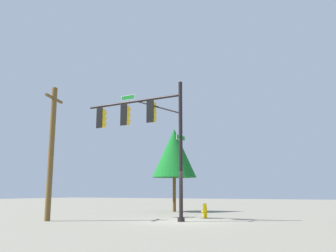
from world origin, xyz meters
TOP-DOWN VIEW (x-y plane):
  - ground_plane at (0.00, 0.00)m, footprint 120.00×120.00m
  - signal_pole_assembly at (2.39, -0.12)m, footprint 6.39×1.03m
  - utility_pole at (6.24, 2.79)m, footprint 0.66×1.75m
  - fire_hydrant at (-0.13, -2.94)m, footprint 0.33×0.24m
  - tree_near at (4.30, -8.07)m, footprint 3.37×3.37m

SIDE VIEW (x-z plane):
  - ground_plane at x=0.00m, z-range 0.00..0.00m
  - fire_hydrant at x=-0.13m, z-range 0.00..0.83m
  - utility_pole at x=6.24m, z-range 0.12..7.16m
  - tree_near at x=4.30m, z-range 1.27..7.57m
  - signal_pole_assembly at x=2.39m, z-range 1.54..8.80m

